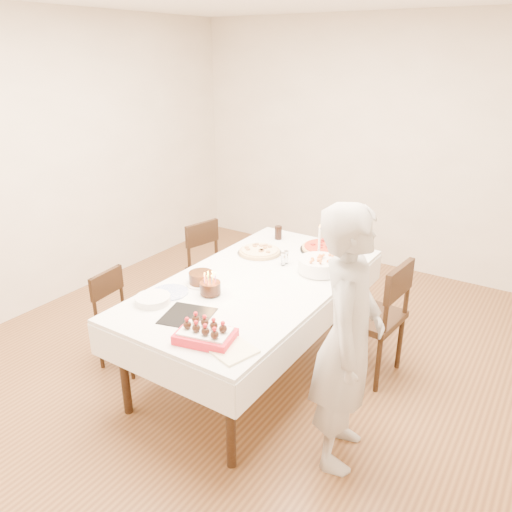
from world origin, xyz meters
The scene contains 22 objects.
floor centered at (0.00, 0.00, 0.00)m, with size 5.00×5.00×0.00m, color #57351E.
wall_back centered at (0.00, 2.50, 1.35)m, with size 4.50×0.04×2.70m, color beige.
wall_left centered at (-2.25, 0.00, 1.35)m, with size 0.04×5.00×2.70m, color beige.
dining_table centered at (0.07, -0.05, 0.38)m, with size 1.14×2.14×0.75m, color silver.
chair_right_savory centered at (0.81, 0.38, 0.48)m, with size 0.49×0.49×0.95m, color black, non-canonical shape.
chair_left_savory centered at (-0.74, 0.51, 0.43)m, with size 0.44×0.44×0.86m, color black, non-canonical shape.
chair_left_dessert centered at (-0.79, -0.56, 0.39)m, with size 0.40×0.40×0.77m, color black, non-canonical shape.
person centered at (1.01, -0.52, 0.81)m, with size 0.59×0.39×1.61m, color beige.
pizza_white centered at (-0.18, 0.40, 0.77)m, with size 0.37×0.37×0.04m, color beige.
pizza_pepperoni centered at (0.24, 0.77, 0.77)m, with size 0.42×0.42×0.04m, color red.
red_placemat centered at (0.48, 0.41, 0.75)m, with size 0.22×0.22×0.01m, color #B21E1E.
pasta_bowl centered at (0.40, 0.34, 0.81)m, with size 0.32×0.32×0.10m, color white.
taper_candle centered at (0.27, 0.59, 0.90)m, with size 0.06×0.06×0.29m, color white.
shaker_pair centered at (0.10, 0.31, 0.80)m, with size 0.09×0.09×0.11m, color white, non-canonical shape.
cola_glass centered at (-0.24, 0.80, 0.81)m, with size 0.06×0.06×0.12m, color black.
layer_cake centered at (-0.23, -0.31, 0.80)m, with size 0.22×0.22×0.09m, color #351C0D.
cake_board centered at (0.00, -0.73, 0.75)m, with size 0.30×0.30×0.01m, color black.
birthday_cake centered at (-0.06, -0.41, 0.84)m, with size 0.15×0.15×0.15m, color #361A0E.
strawberry_box centered at (0.28, -0.90, 0.79)m, with size 0.33×0.22×0.08m, color red, non-canonical shape.
box_lid centered at (0.43, -0.89, 0.75)m, with size 0.34×0.22×0.03m, color beige.
plate_stack centered at (-0.31, -0.72, 0.77)m, with size 0.24×0.24×0.05m, color white.
china_plate centered at (-0.32, -0.55, 0.76)m, with size 0.26×0.26×0.01m, color white.
Camera 1 is at (1.90, -2.83, 2.32)m, focal length 35.00 mm.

